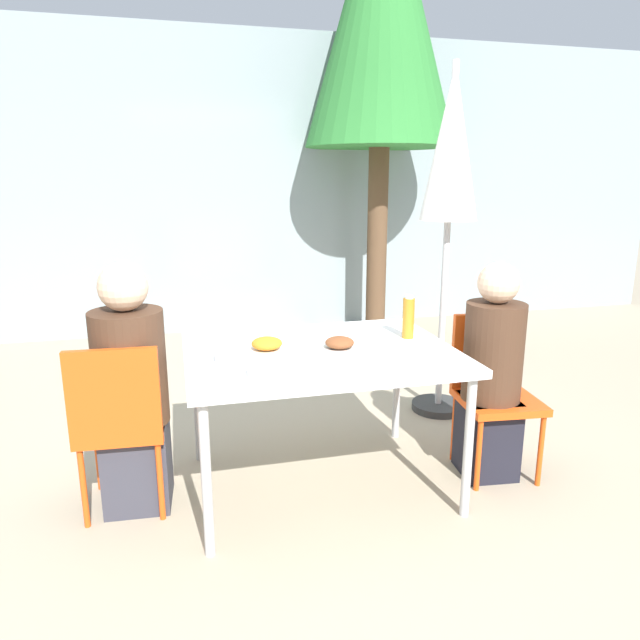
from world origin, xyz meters
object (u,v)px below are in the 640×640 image
Objects in this scene: salad_bowl at (266,370)px; bottle at (408,317)px; chair_right at (493,382)px; closed_umbrella at (451,159)px; chair_left at (120,417)px; person_right at (491,376)px; drinking_cup at (224,354)px; person_left at (132,394)px; tree_behind_left at (383,9)px.

bottle is at bearing 26.69° from salad_bowl.
closed_umbrella reaches higher than chair_right.
bottle is at bearing 7.79° from chair_left.
person_right is 1.41m from drinking_cup.
person_left is at bearing -178.83° from bottle.
closed_umbrella is at bearing -92.92° from person_right.
salad_bowl is (0.16, -0.23, -0.01)m from drinking_cup.
chair_left is 4.44m from tree_behind_left.
chair_left is 0.73× the size of person_right.
bottle is at bearing -7.25° from chair_right.
salad_bowl is at bearing -117.54° from tree_behind_left.
person_left reaches higher than person_right.
person_left is at bearing 146.46° from salad_bowl.
person_right reaches higher than chair_right.
person_right is (-0.06, -0.07, 0.06)m from chair_right.
drinking_cup is at bearing 8.99° from chair_right.
person_left is 2.37m from closed_umbrella.
salad_bowl is at bearing 19.45° from chair_right.
chair_right is at bearing -96.73° from tree_behind_left.
person_left is 1.41× the size of chair_right.
chair_left is 0.12m from person_left.
chair_left is at bearing -128.94° from tree_behind_left.
chair_right is 1.44m from closed_umbrella.
chair_left is at bearing -121.88° from person_left.
salad_bowl is 0.04× the size of tree_behind_left.
tree_behind_left reaches higher than closed_umbrella.
person_left is at bearing 58.12° from chair_left.
drinking_cup is at bearing -5.47° from chair_left.
person_right is at bearing -99.00° from closed_umbrella.
bottle reaches higher than chair_right.
chair_right is at bearing 1.21° from person_left.
chair_left is 0.77m from salad_bowl.
chair_left is at bearing 170.85° from drinking_cup.
bottle reaches higher than chair_left.
drinking_cup is at bearing -169.47° from bottle.
tree_behind_left is at bearing -90.64° from chair_right.
person_right is 3.85m from tree_behind_left.
person_right is at bearing -24.46° from bottle.
closed_umbrella reaches higher than person_right.
chair_right reaches higher than salad_bowl.
tree_behind_left is at bearing 58.26° from drinking_cup.
chair_left is at bearing -158.56° from closed_umbrella.
salad_bowl is (-1.37, -1.10, -0.91)m from closed_umbrella.
chair_right is 3.68× the size of bottle.
chair_right is 0.60m from bottle.
tree_behind_left reaches higher than chair_right.
closed_umbrella is at bearing 25.12° from chair_left.
bottle reaches higher than salad_bowl.
person_right is at bearing -1.21° from person_left.
person_left is 0.50m from drinking_cup.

